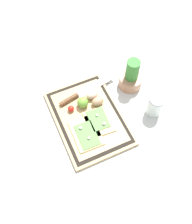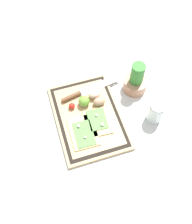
{
  "view_description": "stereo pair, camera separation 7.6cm",
  "coord_description": "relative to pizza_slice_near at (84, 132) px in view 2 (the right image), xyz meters",
  "views": [
    {
      "loc": [
        0.56,
        -0.22,
        1.09
      ],
      "look_at": [
        0.0,
        0.04,
        0.04
      ],
      "focal_mm": 42.0,
      "sensor_mm": 36.0,
      "label": 1
    },
    {
      "loc": [
        0.59,
        -0.14,
        1.09
      ],
      "look_at": [
        0.0,
        0.04,
        0.04
      ],
      "focal_mm": 42.0,
      "sensor_mm": 36.0,
      "label": 2
    }
  ],
  "objects": [
    {
      "name": "ground_plane",
      "position": [
        -0.08,
        0.05,
        -0.03
      ],
      "size": [
        6.0,
        6.0,
        0.0
      ],
      "primitive_type": "plane",
      "color": "silver"
    },
    {
      "name": "cutting_board",
      "position": [
        -0.08,
        0.05,
        -0.02
      ],
      "size": [
        0.43,
        0.3,
        0.02
      ],
      "color": "tan",
      "rests_on": "ground_plane"
    },
    {
      "name": "pizza_slice_near",
      "position": [
        0.0,
        0.0,
        0.0
      ],
      "size": [
        0.17,
        0.12,
        0.02
      ],
      "color": "#DBBC7F",
      "rests_on": "cutting_board"
    },
    {
      "name": "pizza_slice_far",
      "position": [
        -0.03,
        0.08,
        0.0
      ],
      "size": [
        0.15,
        0.13,
        0.02
      ],
      "color": "#DBBC7F",
      "rests_on": "cutting_board"
    },
    {
      "name": "knife",
      "position": [
        -0.21,
        0.05,
        0.0
      ],
      "size": [
        0.09,
        0.31,
        0.02
      ],
      "color": "silver",
      "rests_on": "cutting_board"
    },
    {
      "name": "egg_brown",
      "position": [
        -0.13,
        0.11,
        0.02
      ],
      "size": [
        0.04,
        0.06,
        0.04
      ],
      "primitive_type": "ellipsoid",
      "color": "tan",
      "rests_on": "cutting_board"
    },
    {
      "name": "egg_pink",
      "position": [
        -0.17,
        0.1,
        0.02
      ],
      "size": [
        0.04,
        0.06,
        0.04
      ],
      "primitive_type": "ellipsoid",
      "color": "beige",
      "rests_on": "cutting_board"
    },
    {
      "name": "lime",
      "position": [
        -0.15,
        0.04,
        0.02
      ],
      "size": [
        0.05,
        0.05,
        0.05
      ],
      "primitive_type": "sphere",
      "color": "#70A838",
      "rests_on": "cutting_board"
    },
    {
      "name": "cherry_tomato_red",
      "position": [
        -0.14,
        -0.02,
        0.01
      ],
      "size": [
        0.03,
        0.03,
        0.03
      ],
      "primitive_type": "sphere",
      "color": "red",
      "rests_on": "cutting_board"
    },
    {
      "name": "herb_pot",
      "position": [
        -0.17,
        0.32,
        0.04
      ],
      "size": [
        0.12,
        0.12,
        0.17
      ],
      "color": "#AD7A5B",
      "rests_on": "ground_plane"
    },
    {
      "name": "sauce_jar",
      "position": [
        0.01,
        0.34,
        0.02
      ],
      "size": [
        0.07,
        0.07,
        0.11
      ],
      "color": "silver",
      "rests_on": "ground_plane"
    }
  ]
}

